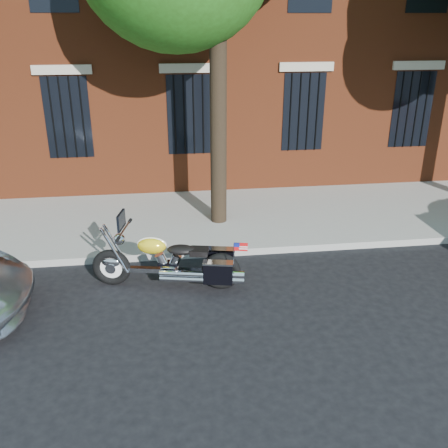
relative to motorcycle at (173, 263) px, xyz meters
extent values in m
plane|color=black|center=(0.63, -0.20, -0.48)|extent=(120.00, 120.00, 0.00)
cube|color=gray|center=(0.63, 1.18, -0.40)|extent=(40.00, 0.16, 0.15)
cube|color=gray|center=(0.63, 3.06, -0.40)|extent=(40.00, 3.60, 0.15)
cube|color=black|center=(0.63, 4.91, 1.72)|extent=(1.10, 0.14, 2.00)
cube|color=#B2A893|center=(0.63, 4.88, 2.87)|extent=(1.40, 0.20, 0.22)
cylinder|color=black|center=(0.63, 4.83, 1.72)|extent=(0.04, 0.04, 2.00)
cylinder|color=black|center=(1.13, 2.70, 2.02)|extent=(0.36, 0.36, 5.00)
torus|color=black|center=(-1.11, 0.23, -0.12)|extent=(0.72, 0.29, 0.70)
torus|color=black|center=(0.83, -0.17, -0.12)|extent=(0.72, 0.29, 0.70)
cylinder|color=white|center=(-1.11, 0.23, -0.12)|extent=(0.52, 0.17, 0.52)
cylinder|color=white|center=(0.83, -0.17, -0.12)|extent=(0.52, 0.17, 0.52)
ellipsoid|color=white|center=(-1.11, 0.23, -0.02)|extent=(0.39, 0.20, 0.20)
ellipsoid|color=yellow|center=(0.83, -0.17, 0.00)|extent=(0.39, 0.22, 0.20)
cube|color=white|center=(-0.14, 0.03, -0.14)|extent=(1.55, 0.42, 0.08)
cylinder|color=white|center=(-0.09, 0.02, -0.16)|extent=(0.36, 0.25, 0.33)
cylinder|color=white|center=(0.39, -0.27, -0.15)|extent=(1.29, 0.36, 0.09)
ellipsoid|color=yellow|center=(-0.36, 0.08, 0.34)|extent=(0.56, 0.40, 0.30)
ellipsoid|color=black|center=(0.15, -0.02, 0.27)|extent=(0.55, 0.39, 0.16)
cube|color=black|center=(0.86, 0.11, -0.01)|extent=(0.52, 0.26, 0.40)
cube|color=black|center=(0.75, -0.43, -0.01)|extent=(0.52, 0.26, 0.40)
cylinder|color=white|center=(-0.82, 0.18, 0.63)|extent=(0.20, 0.80, 0.04)
sphere|color=white|center=(-0.92, 0.20, 0.44)|extent=(0.25, 0.25, 0.21)
cube|color=black|center=(-0.86, 0.18, 0.79)|extent=(0.13, 0.42, 0.29)
cube|color=red|center=(1.12, -0.54, 0.51)|extent=(0.23, 0.06, 0.15)
camera|label=1|loc=(-0.12, -7.93, 4.05)|focal=40.00mm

